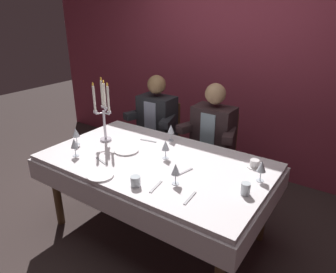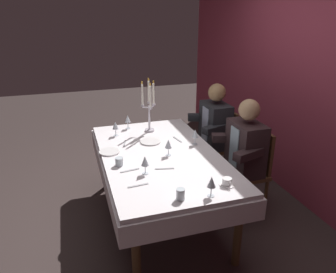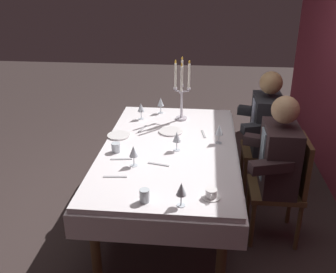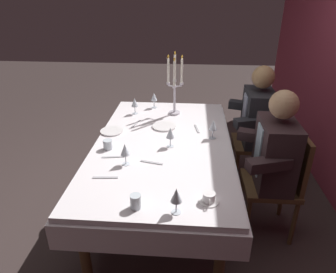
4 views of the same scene
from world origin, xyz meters
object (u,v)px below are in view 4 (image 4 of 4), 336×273
dining_table (163,155)px  seated_diner_1 (276,153)px  water_tumbler_0 (108,145)px  wine_glass_5 (125,150)px  water_tumbler_1 (136,201)px  wine_glass_4 (135,103)px  coffee_cup_0 (209,198)px  wine_glass_0 (154,97)px  seated_diner_0 (258,117)px  dinner_plate_1 (164,126)px  dinner_plate_0 (112,131)px  wine_glass_1 (213,126)px  wine_glass_3 (170,133)px  wine_glass_2 (176,196)px  candelabra (175,87)px

dining_table → seated_diner_1: (0.10, 0.89, 0.11)m
seated_diner_1 → water_tumbler_0: bearing=-88.6°
wine_glass_5 → dining_table: bearing=146.7°
water_tumbler_1 → dining_table: bearing=174.5°
wine_glass_4 → coffee_cup_0: size_ratio=1.24×
wine_glass_0 → seated_diner_0: 1.07m
dining_table → water_tumbler_0: 0.47m
dinner_plate_1 → coffee_cup_0: 1.11m
dinner_plate_0 → water_tumbler_0: water_tumbler_0 is taller
dinner_plate_0 → water_tumbler_1: 1.07m
dinner_plate_1 → wine_glass_1: bearing=65.3°
dining_table → wine_glass_1: bearing=105.9°
wine_glass_3 → coffee_cup_0: (0.68, 0.28, -0.09)m
seated_diner_0 → wine_glass_1: bearing=-43.0°
wine_glass_2 → wine_glass_5: bearing=-141.9°
dinner_plate_0 → coffee_cup_0: coffee_cup_0 is taller
candelabra → water_tumbler_1: size_ratio=7.07×
candelabra → water_tumbler_1: candelabra is taller
wine_glass_1 → dinner_plate_1: bearing=-114.7°
wine_glass_0 → coffee_cup_0: (1.53, 0.51, -0.09)m
candelabra → seated_diner_1: (0.74, 0.83, -0.28)m
dining_table → seated_diner_0: bearing=125.3°
dining_table → coffee_cup_0: (0.74, 0.34, 0.15)m
wine_glass_2 → seated_diner_0: 1.65m
wine_glass_0 → wine_glass_3: bearing=15.0°
wine_glass_0 → coffee_cup_0: 1.62m
dinner_plate_1 → seated_diner_0: bearing=109.3°
dinner_plate_0 → coffee_cup_0: bearing=41.4°
dinner_plate_1 → water_tumbler_0: bearing=-42.2°
wine_glass_1 → seated_diner_0: seated_diner_0 is taller
wine_glass_1 → seated_diner_0: (-0.51, 0.48, -0.12)m
dinner_plate_0 → wine_glass_4: bearing=163.2°
water_tumbler_0 → wine_glass_4: bearing=173.5°
wine_glass_0 → wine_glass_4: size_ratio=1.00×
wine_glass_0 → wine_glass_1: size_ratio=1.00×
wine_glass_0 → candelabra: bearing=55.0°
water_tumbler_1 → seated_diner_0: size_ratio=0.07×
dinner_plate_1 → wine_glass_2: (1.16, 0.17, 0.11)m
seated_diner_0 → wine_glass_2: bearing=-26.4°
dining_table → dinner_plate_1: 0.34m
water_tumbler_0 → seated_diner_1: (-0.03, 1.30, -0.04)m
water_tumbler_0 → seated_diner_0: seated_diner_0 is taller
wine_glass_3 → seated_diner_1: 0.83m
wine_glass_5 → seated_diner_1: (-0.25, 1.12, -0.12)m
dinner_plate_0 → wine_glass_2: size_ratio=1.24×
water_tumbler_0 → seated_diner_0: 1.51m
wine_glass_3 → water_tumbler_0: bearing=-81.1°
wine_glass_4 → seated_diner_1: bearing=59.7°
dinner_plate_1 → wine_glass_1: (0.20, 0.42, 0.11)m
wine_glass_5 → wine_glass_1: bearing=126.2°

